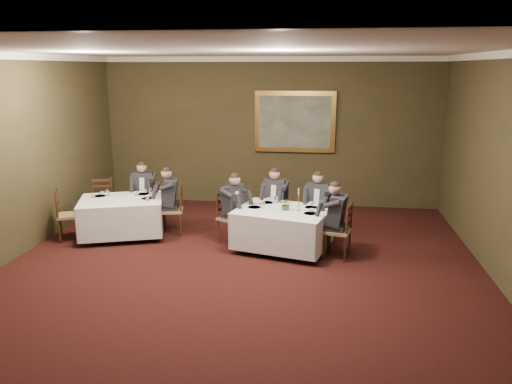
% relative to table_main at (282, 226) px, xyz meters
% --- Properties ---
extents(ground, '(10.00, 10.00, 0.00)m').
position_rel_table_main_xyz_m(ground, '(-0.59, -1.82, -0.45)').
color(ground, black).
rests_on(ground, ground).
extents(ceiling, '(8.00, 10.00, 0.10)m').
position_rel_table_main_xyz_m(ceiling, '(-0.59, -1.82, 3.05)').
color(ceiling, silver).
rests_on(ceiling, back_wall).
extents(back_wall, '(8.00, 0.10, 3.50)m').
position_rel_table_main_xyz_m(back_wall, '(-0.59, 3.18, 1.30)').
color(back_wall, '#35321A').
rests_on(back_wall, ground).
extents(crown_molding, '(8.00, 10.00, 0.12)m').
position_rel_table_main_xyz_m(crown_molding, '(-0.59, -1.82, 2.99)').
color(crown_molding, white).
rests_on(crown_molding, back_wall).
extents(table_main, '(1.89, 1.61, 0.67)m').
position_rel_table_main_xyz_m(table_main, '(0.00, 0.00, 0.00)').
color(table_main, black).
rests_on(table_main, ground).
extents(table_second, '(1.88, 1.64, 0.67)m').
position_rel_table_main_xyz_m(table_second, '(-3.19, 0.30, -0.00)').
color(table_second, black).
rests_on(table_second, ground).
extents(chair_main_backleft, '(0.52, 0.51, 1.00)m').
position_rel_table_main_xyz_m(chair_main_backleft, '(-0.22, 0.92, -0.17)').
color(chair_main_backleft, olive).
rests_on(chair_main_backleft, ground).
extents(diner_main_backleft, '(0.50, 0.56, 1.35)m').
position_rel_table_main_xyz_m(diner_main_backleft, '(-0.22, 0.91, 0.06)').
color(diner_main_backleft, black).
rests_on(diner_main_backleft, chair_main_backleft).
extents(chair_main_backright, '(0.53, 0.51, 1.00)m').
position_rel_table_main_xyz_m(chair_main_backright, '(0.63, 0.70, -0.17)').
color(chair_main_backright, olive).
rests_on(chair_main_backright, ground).
extents(diner_main_backright, '(0.50, 0.56, 1.35)m').
position_rel_table_main_xyz_m(diner_main_backright, '(0.63, 0.69, 0.06)').
color(diner_main_backright, black).
rests_on(diner_main_backright, chair_main_backright).
extents(chair_main_endleft, '(0.58, 0.58, 1.00)m').
position_rel_table_main_xyz_m(chair_main_endleft, '(-1.00, 0.26, -0.17)').
color(chair_main_endleft, olive).
rests_on(chair_main_endleft, ground).
extents(diner_main_endleft, '(0.61, 0.58, 1.35)m').
position_rel_table_main_xyz_m(diner_main_endleft, '(-0.99, 0.25, 0.06)').
color(diner_main_endleft, black).
rests_on(diner_main_endleft, chair_main_endleft).
extents(chair_main_endright, '(0.51, 0.53, 1.00)m').
position_rel_table_main_xyz_m(chair_main_endright, '(1.00, -0.25, -0.17)').
color(chair_main_endright, olive).
rests_on(chair_main_endright, ground).
extents(diner_main_endright, '(0.56, 0.50, 1.35)m').
position_rel_table_main_xyz_m(diner_main_endright, '(0.99, -0.25, 0.06)').
color(diner_main_endright, black).
rests_on(diner_main_endright, chair_main_endright).
extents(chair_sec_backleft, '(0.57, 0.56, 1.00)m').
position_rel_table_main_xyz_m(chair_sec_backleft, '(-3.85, 0.93, -0.17)').
color(chair_sec_backleft, olive).
rests_on(chair_sec_backleft, ground).
extents(chair_sec_backright, '(0.50, 0.48, 1.00)m').
position_rel_table_main_xyz_m(chair_sec_backright, '(-3.05, 1.20, -0.17)').
color(chair_sec_backright, olive).
rests_on(chair_sec_backright, ground).
extents(diner_sec_backright, '(0.47, 0.53, 1.35)m').
position_rel_table_main_xyz_m(diner_sec_backright, '(-3.05, 1.19, 0.06)').
color(diner_sec_backright, black).
rests_on(diner_sec_backright, chair_sec_backright).
extents(chair_sec_endright, '(0.50, 0.52, 1.00)m').
position_rel_table_main_xyz_m(chair_sec_endright, '(-2.26, 0.62, -0.17)').
color(chair_sec_endright, olive).
rests_on(chair_sec_endright, ground).
extents(diner_sec_endright, '(0.55, 0.49, 1.35)m').
position_rel_table_main_xyz_m(diner_sec_endright, '(-2.27, 0.62, 0.06)').
color(diner_sec_endright, black).
rests_on(diner_sec_endright, chair_sec_endright).
extents(chair_sec_endleft, '(0.57, 0.58, 1.00)m').
position_rel_table_main_xyz_m(chair_sec_endleft, '(-4.13, -0.02, -0.17)').
color(chair_sec_endleft, olive).
rests_on(chair_sec_endleft, ground).
extents(centerpiece, '(0.22, 0.19, 0.24)m').
position_rel_table_main_xyz_m(centerpiece, '(0.06, -0.03, 0.44)').
color(centerpiece, '#2D5926').
rests_on(centerpiece, table_main).
extents(candlestick, '(0.06, 0.06, 0.44)m').
position_rel_table_main_xyz_m(candlestick, '(0.28, -0.06, 0.48)').
color(candlestick, '#AA7433').
rests_on(candlestick, table_main).
extents(place_setting_table_main, '(0.33, 0.31, 0.14)m').
position_rel_table_main_xyz_m(place_setting_table_main, '(-0.29, 0.46, 0.35)').
color(place_setting_table_main, white).
rests_on(place_setting_table_main, table_main).
extents(place_setting_table_second, '(0.33, 0.31, 0.14)m').
position_rel_table_main_xyz_m(place_setting_table_second, '(-3.65, 0.50, 0.35)').
color(place_setting_table_second, white).
rests_on(place_setting_table_second, table_second).
extents(painting, '(1.88, 0.09, 1.43)m').
position_rel_table_main_xyz_m(painting, '(0.00, 3.12, 1.57)').
color(painting, '#C19246').
rests_on(painting, back_wall).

